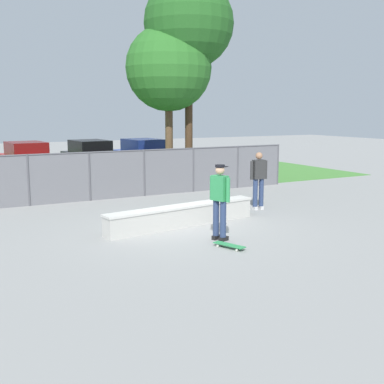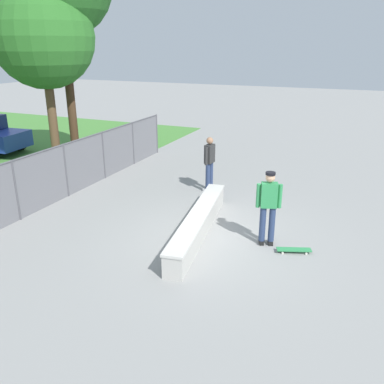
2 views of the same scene
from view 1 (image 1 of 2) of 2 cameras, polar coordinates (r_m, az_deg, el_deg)
The scene contains 12 objects.
ground_plane at distance 12.68m, azimuth -0.44°, elevation -4.55°, with size 80.00×80.00×0.00m, color gray.
grass_strip at distance 27.40m, azimuth -15.92°, elevation 2.67°, with size 26.32×20.00×0.02m, color #478438.
concrete_ledge at distance 13.10m, azimuth -1.11°, elevation -2.79°, with size 4.65×1.16×0.58m.
skateboarder at distance 11.52m, azimuth 3.30°, elevation -0.75°, with size 0.38×0.57×1.84m.
skateboard at distance 11.07m, azimuth 4.43°, elevation -6.28°, with size 0.46×0.82×0.09m.
chainlink_fence at distance 17.42m, azimuth -8.77°, elevation 2.29°, with size 14.39×0.07×1.71m.
tree_near_left at distance 20.49m, azimuth -2.79°, elevation 14.36°, with size 3.54×3.54×6.63m.
tree_near_right at distance 20.85m, azimuth -0.39°, elevation 19.19°, with size 3.69×3.69×8.49m.
car_red at distance 24.29m, azimuth -18.87°, elevation 3.67°, with size 2.30×4.34×1.66m.
car_black at distance 24.97m, azimuth -11.83°, elevation 4.12°, with size 2.30×4.34×1.66m.
car_blue at distance 25.64m, azimuth -5.71°, elevation 4.40°, with size 2.30×4.34×1.66m.
bystander at distance 15.38m, azimuth 7.87°, elevation 1.66°, with size 0.60×0.30×1.82m.
Camera 1 is at (-5.71, -10.90, 3.06)m, focal length 45.16 mm.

